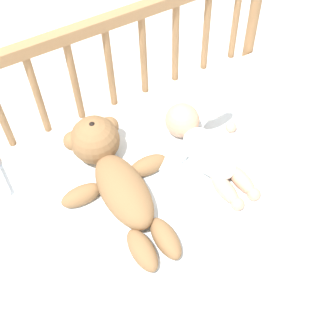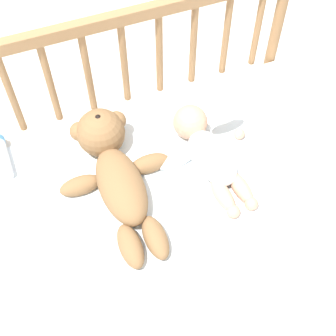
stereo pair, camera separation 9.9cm
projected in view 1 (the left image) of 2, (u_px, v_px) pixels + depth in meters
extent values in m
plane|color=silver|center=(168.00, 248.00, 1.67)|extent=(12.00, 12.00, 0.00)
cube|color=white|center=(168.00, 218.00, 1.49)|extent=(1.08, 0.64, 0.43)
cylinder|color=#997047|center=(246.00, 61.00, 1.69)|extent=(0.04, 0.04, 0.76)
cube|color=#997047|center=(104.00, 23.00, 1.25)|extent=(1.04, 0.03, 0.04)
cylinder|color=#997047|center=(38.00, 96.00, 1.31)|extent=(0.02, 0.02, 0.29)
cylinder|color=#997047|center=(75.00, 82.00, 1.34)|extent=(0.02, 0.02, 0.29)
cylinder|color=#997047|center=(110.00, 69.00, 1.38)|extent=(0.02, 0.02, 0.29)
cylinder|color=#997047|center=(143.00, 56.00, 1.41)|extent=(0.02, 0.02, 0.29)
cylinder|color=#997047|center=(175.00, 44.00, 1.44)|extent=(0.02, 0.02, 0.29)
cylinder|color=#997047|center=(206.00, 32.00, 1.47)|extent=(0.02, 0.02, 0.29)
cylinder|color=#997047|center=(235.00, 21.00, 1.51)|extent=(0.02, 0.02, 0.29)
cube|color=white|center=(162.00, 183.00, 1.31)|extent=(0.80, 0.57, 0.01)
ellipsoid|color=olive|center=(124.00, 191.00, 1.24)|extent=(0.12, 0.26, 0.10)
sphere|color=olive|center=(95.00, 140.00, 1.31)|extent=(0.14, 0.14, 0.14)
sphere|color=tan|center=(93.00, 131.00, 1.28)|extent=(0.06, 0.06, 0.06)
sphere|color=black|center=(92.00, 125.00, 1.26)|extent=(0.02, 0.02, 0.02)
sphere|color=olive|center=(73.00, 141.00, 1.31)|extent=(0.06, 0.06, 0.06)
sphere|color=olive|center=(109.00, 126.00, 1.34)|extent=(0.06, 0.06, 0.06)
ellipsoid|color=olive|center=(82.00, 195.00, 1.26)|extent=(0.12, 0.05, 0.05)
ellipsoid|color=olive|center=(148.00, 166.00, 1.32)|extent=(0.12, 0.05, 0.05)
ellipsoid|color=olive|center=(142.00, 250.00, 1.16)|extent=(0.06, 0.13, 0.06)
ellipsoid|color=olive|center=(166.00, 238.00, 1.18)|extent=(0.06, 0.13, 0.06)
ellipsoid|color=white|center=(209.00, 153.00, 1.32)|extent=(0.12, 0.21, 0.08)
sphere|color=tan|center=(182.00, 120.00, 1.38)|extent=(0.10, 0.10, 0.10)
ellipsoid|color=white|center=(173.00, 160.00, 1.34)|extent=(0.12, 0.05, 0.04)
ellipsoid|color=white|center=(216.00, 111.00, 1.37)|extent=(0.12, 0.05, 0.04)
sphere|color=tan|center=(162.00, 164.00, 1.33)|extent=(0.03, 0.03, 0.03)
sphere|color=tan|center=(231.00, 127.00, 1.41)|extent=(0.03, 0.03, 0.03)
ellipsoid|color=tan|center=(225.00, 189.00, 1.28)|extent=(0.05, 0.12, 0.04)
ellipsoid|color=tan|center=(241.00, 179.00, 1.29)|extent=(0.05, 0.12, 0.04)
sphere|color=tan|center=(238.00, 204.00, 1.25)|extent=(0.04, 0.04, 0.04)
sphere|color=tan|center=(254.00, 194.00, 1.27)|extent=(0.04, 0.04, 0.04)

